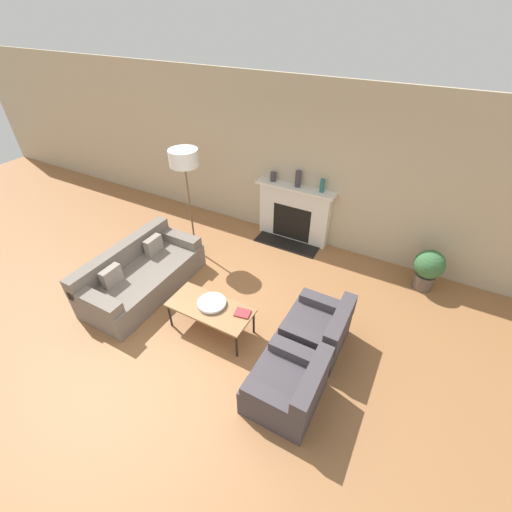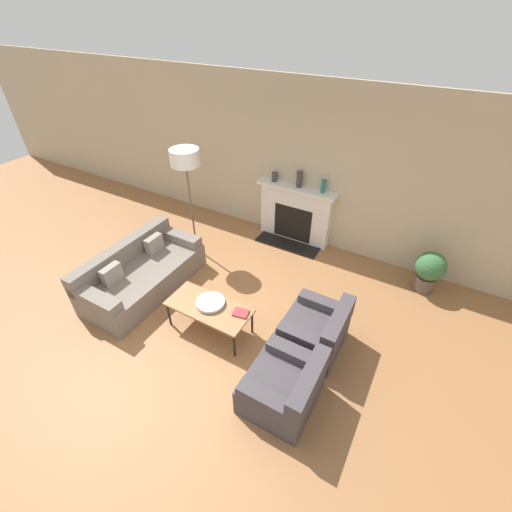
{
  "view_description": "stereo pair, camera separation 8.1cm",
  "coord_description": "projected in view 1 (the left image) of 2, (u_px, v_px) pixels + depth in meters",
  "views": [
    {
      "loc": [
        1.96,
        -2.3,
        3.83
      ],
      "look_at": [
        -0.18,
        1.61,
        0.45
      ],
      "focal_mm": 24.0,
      "sensor_mm": 36.0,
      "label": 1
    },
    {
      "loc": [
        2.03,
        -2.26,
        3.83
      ],
      "look_at": [
        -0.18,
        1.61,
        0.45
      ],
      "focal_mm": 24.0,
      "sensor_mm": 36.0,
      "label": 2
    }
  ],
  "objects": [
    {
      "name": "armchair_far",
      "position": [
        318.0,
        330.0,
        4.58
      ],
      "size": [
        0.79,
        0.86,
        0.72
      ],
      "rotation": [
        0.0,
        0.0,
        -1.57
      ],
      "color": "#423D42",
      "rests_on": "ground_plane"
    },
    {
      "name": "bowl",
      "position": [
        212.0,
        303.0,
        4.7
      ],
      "size": [
        0.4,
        0.4,
        0.06
      ],
      "color": "silver",
      "rests_on": "coffee_table"
    },
    {
      "name": "floor_lamp",
      "position": [
        184.0,
        163.0,
        5.46
      ],
      "size": [
        0.47,
        0.47,
        1.94
      ],
      "color": "brown",
      "rests_on": "ground_plane"
    },
    {
      "name": "wall_back",
      "position": [
        307.0,
        167.0,
        6.0
      ],
      "size": [
        18.0,
        0.06,
        2.9
      ],
      "color": "#BCAD8E",
      "rests_on": "ground_plane"
    },
    {
      "name": "potted_plant",
      "position": [
        428.0,
        268.0,
        5.43
      ],
      "size": [
        0.46,
        0.46,
        0.71
      ],
      "color": "brown",
      "rests_on": "ground_plane"
    },
    {
      "name": "couch",
      "position": [
        141.0,
        275.0,
        5.48
      ],
      "size": [
        0.95,
        2.0,
        0.74
      ],
      "rotation": [
        0.0,
        0.0,
        1.57
      ],
      "color": "slate",
      "rests_on": "ground_plane"
    },
    {
      "name": "mantel_vase_center_right",
      "position": [
        322.0,
        186.0,
        5.91
      ],
      "size": [
        0.08,
        0.08,
        0.24
      ],
      "color": "#28666B",
      "rests_on": "fireplace"
    },
    {
      "name": "fireplace",
      "position": [
        294.0,
        214.0,
        6.5
      ],
      "size": [
        1.49,
        0.59,
        1.11
      ],
      "color": "silver",
      "rests_on": "ground_plane"
    },
    {
      "name": "mantel_vase_center_left",
      "position": [
        298.0,
        179.0,
        6.06
      ],
      "size": [
        0.11,
        0.11,
        0.29
      ],
      "color": "#3D383D",
      "rests_on": "fireplace"
    },
    {
      "name": "coffee_table",
      "position": [
        210.0,
        309.0,
        4.7
      ],
      "size": [
        1.19,
        0.54,
        0.45
      ],
      "color": "olive",
      "rests_on": "ground_plane"
    },
    {
      "name": "book",
      "position": [
        242.0,
        313.0,
        4.58
      ],
      "size": [
        0.23,
        0.19,
        0.02
      ],
      "rotation": [
        0.0,
        0.0,
        0.19
      ],
      "color": "#9E2D33",
      "rests_on": "coffee_table"
    },
    {
      "name": "ground_plane",
      "position": [
        211.0,
        348.0,
        4.68
      ],
      "size": [
        18.0,
        18.0,
        0.0
      ],
      "primitive_type": "plane",
      "color": "#99663D"
    },
    {
      "name": "armchair_near",
      "position": [
        288.0,
        386.0,
        3.91
      ],
      "size": [
        0.79,
        0.86,
        0.72
      ],
      "rotation": [
        0.0,
        0.0,
        -1.57
      ],
      "color": "#423D42",
      "rests_on": "ground_plane"
    },
    {
      "name": "mantel_vase_left",
      "position": [
        273.0,
        177.0,
        6.29
      ],
      "size": [
        0.11,
        0.11,
        0.17
      ],
      "color": "#3D383D",
      "rests_on": "fireplace"
    }
  ]
}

